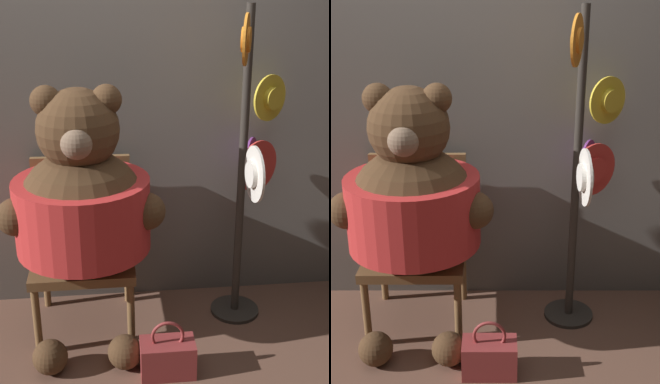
{
  "view_description": "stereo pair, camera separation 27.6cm",
  "coord_description": "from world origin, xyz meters",
  "views": [
    {
      "loc": [
        0.09,
        -2.3,
        1.8
      ],
      "look_at": [
        0.37,
        0.26,
        0.79
      ],
      "focal_mm": 50.0,
      "sensor_mm": 36.0,
      "label": 1
    },
    {
      "loc": [
        0.37,
        -2.32,
        1.8
      ],
      "look_at": [
        0.37,
        0.26,
        0.79
      ],
      "focal_mm": 50.0,
      "sensor_mm": 36.0,
      "label": 2
    }
  ],
  "objects": [
    {
      "name": "ground_plane",
      "position": [
        0.0,
        0.0,
        0.0
      ],
      "size": [
        14.0,
        14.0,
        0.0
      ],
      "primitive_type": "plane",
      "color": "brown"
    },
    {
      "name": "wall_back",
      "position": [
        0.0,
        0.64,
        1.13
      ],
      "size": [
        8.0,
        0.1,
        2.27
      ],
      "color": "#66605B",
      "rests_on": "ground_plane"
    },
    {
      "name": "chair",
      "position": [
        -0.07,
        0.37,
        0.49
      ],
      "size": [
        0.54,
        0.51,
        0.92
      ],
      "color": "brown",
      "rests_on": "ground_plane"
    },
    {
      "name": "teddy_bear",
      "position": [
        -0.05,
        0.19,
        0.77
      ],
      "size": [
        0.82,
        0.73,
        1.37
      ],
      "color": "#4C331E",
      "rests_on": "ground_plane"
    },
    {
      "name": "hat_display_rack",
      "position": [
        0.83,
        0.31,
        0.89
      ],
      "size": [
        0.4,
        0.56,
        1.72
      ],
      "color": "#332D28",
      "rests_on": "ground_plane"
    },
    {
      "name": "handbag_on_ground",
      "position": [
        0.34,
        -0.17,
        0.1
      ],
      "size": [
        0.27,
        0.15,
        0.3
      ],
      "color": "maroon",
      "rests_on": "ground_plane"
    }
  ]
}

